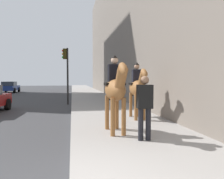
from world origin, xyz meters
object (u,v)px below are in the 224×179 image
Objects in this scene: pedestrian_greeting at (145,104)px; traffic_light_near_curb at (66,67)px; mounted_horse_far at (138,87)px; car_near_lane at (10,87)px; mounted_horse_near at (115,89)px.

traffic_light_near_curb reaches higher than pedestrian_greeting.
car_near_lane is (21.91, 10.54, -0.67)m from mounted_horse_far.
mounted_horse_far is 0.60× the size of traffic_light_near_curb.
mounted_horse_far reaches higher than car_near_lane.
pedestrian_greeting is at bearing 30.20° from mounted_horse_near.
mounted_horse_near is 1.18m from pedestrian_greeting.
mounted_horse_near reaches higher than pedestrian_greeting.
mounted_horse_far is 24.32m from car_near_lane.
pedestrian_greeting is at bearing -167.32° from traffic_light_near_curb.
car_near_lane is at bearing -152.60° from mounted_horse_far.
traffic_light_near_curb is at bearing 17.30° from pedestrian_greeting.
mounted_horse_near is 0.61× the size of traffic_light_near_curb.
mounted_horse_near is at bearing -29.46° from mounted_horse_far.
mounted_horse_near is at bearing -159.94° from car_near_lane.
traffic_light_near_curb is (9.05, 1.66, 1.14)m from mounted_horse_near.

